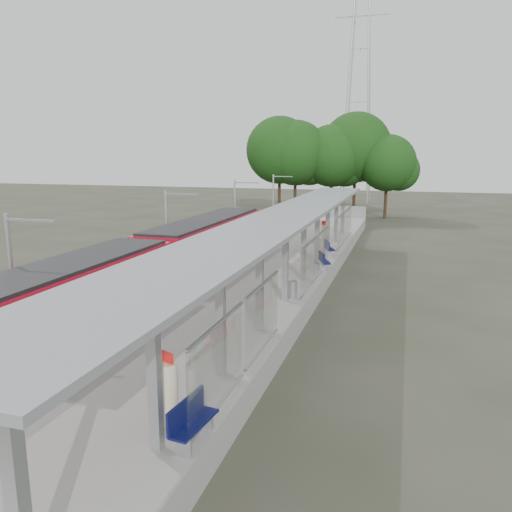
{
  "coord_description": "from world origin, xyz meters",
  "views": [
    {
      "loc": [
        7.0,
        -6.93,
        7.4
      ],
      "look_at": [
        -0.26,
        17.0,
        2.3
      ],
      "focal_mm": 35.0,
      "sensor_mm": 36.0,
      "label": 1
    }
  ],
  "objects_px": {
    "info_pillar_near": "(169,393)",
    "info_pillar_far": "(324,237)",
    "bench_mid": "(323,260)",
    "litter_bin": "(293,290)",
    "bench_far": "(328,247)",
    "bench_near": "(191,419)",
    "train": "(150,270)"
  },
  "relations": [
    {
      "from": "train",
      "to": "info_pillar_near",
      "type": "xyz_separation_m",
      "value": [
        6.3,
        -10.57,
        -0.26
      ]
    },
    {
      "from": "bench_far",
      "to": "litter_bin",
      "type": "distance_m",
      "value": 10.34
    },
    {
      "from": "litter_bin",
      "to": "bench_near",
      "type": "bearing_deg",
      "value": -88.36
    },
    {
      "from": "bench_near",
      "to": "bench_far",
      "type": "height_order",
      "value": "bench_near"
    },
    {
      "from": "train",
      "to": "bench_near",
      "type": "distance_m",
      "value": 13.22
    },
    {
      "from": "info_pillar_near",
      "to": "info_pillar_far",
      "type": "relative_size",
      "value": 0.94
    },
    {
      "from": "bench_near",
      "to": "bench_mid",
      "type": "height_order",
      "value": "bench_near"
    },
    {
      "from": "info_pillar_near",
      "to": "info_pillar_far",
      "type": "xyz_separation_m",
      "value": [
        -0.14,
        23.81,
        0.05
      ]
    },
    {
      "from": "bench_mid",
      "to": "info_pillar_near",
      "type": "height_order",
      "value": "info_pillar_near"
    },
    {
      "from": "bench_mid",
      "to": "bench_far",
      "type": "bearing_deg",
      "value": 72.52
    },
    {
      "from": "bench_mid",
      "to": "info_pillar_near",
      "type": "distance_m",
      "value": 17.7
    },
    {
      "from": "bench_near",
      "to": "litter_bin",
      "type": "bearing_deg",
      "value": 98.43
    },
    {
      "from": "bench_mid",
      "to": "litter_bin",
      "type": "bearing_deg",
      "value": -115.34
    },
    {
      "from": "bench_far",
      "to": "info_pillar_far",
      "type": "xyz_separation_m",
      "value": [
        -0.63,
        2.13,
        0.34
      ]
    },
    {
      "from": "train",
      "to": "litter_bin",
      "type": "height_order",
      "value": "train"
    },
    {
      "from": "bench_mid",
      "to": "info_pillar_far",
      "type": "height_order",
      "value": "info_pillar_far"
    },
    {
      "from": "info_pillar_far",
      "to": "litter_bin",
      "type": "height_order",
      "value": "info_pillar_far"
    },
    {
      "from": "bench_near",
      "to": "litter_bin",
      "type": "relative_size",
      "value": 1.95
    },
    {
      "from": "bench_far",
      "to": "info_pillar_near",
      "type": "relative_size",
      "value": 0.8
    },
    {
      "from": "bench_near",
      "to": "info_pillar_far",
      "type": "relative_size",
      "value": 0.8
    },
    {
      "from": "bench_mid",
      "to": "litter_bin",
      "type": "height_order",
      "value": "bench_mid"
    },
    {
      "from": "info_pillar_near",
      "to": "bench_near",
      "type": "bearing_deg",
      "value": -9.71
    },
    {
      "from": "bench_near",
      "to": "info_pillar_far",
      "type": "height_order",
      "value": "info_pillar_far"
    },
    {
      "from": "train",
      "to": "info_pillar_far",
      "type": "xyz_separation_m",
      "value": [
        6.15,
        13.24,
        -0.21
      ]
    },
    {
      "from": "train",
      "to": "info_pillar_near",
      "type": "bearing_deg",
      "value": -59.22
    },
    {
      "from": "info_pillar_far",
      "to": "bench_mid",
      "type": "bearing_deg",
      "value": -70.27
    },
    {
      "from": "bench_mid",
      "to": "info_pillar_near",
      "type": "relative_size",
      "value": 0.8
    },
    {
      "from": "info_pillar_near",
      "to": "litter_bin",
      "type": "relative_size",
      "value": 2.3
    },
    {
      "from": "info_pillar_near",
      "to": "info_pillar_far",
      "type": "distance_m",
      "value": 23.81
    },
    {
      "from": "bench_far",
      "to": "info_pillar_near",
      "type": "xyz_separation_m",
      "value": [
        -0.49,
        -21.68,
        0.29
      ]
    },
    {
      "from": "bench_far",
      "to": "bench_near",
      "type": "bearing_deg",
      "value": -110.83
    },
    {
      "from": "bench_mid",
      "to": "info_pillar_near",
      "type": "bearing_deg",
      "value": -114.86
    }
  ]
}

